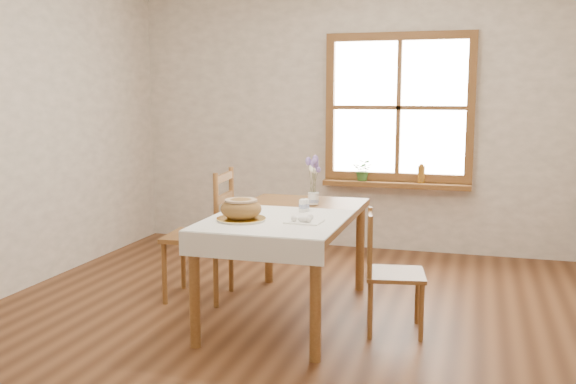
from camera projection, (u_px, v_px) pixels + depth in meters
name	position (u px, v px, depth m)	size (l,w,h in m)	color
ground	(275.00, 329.00, 4.37)	(5.00, 5.00, 0.00)	brown
room_walls	(275.00, 75.00, 4.11)	(4.60, 5.10, 2.65)	white
window	(399.00, 108.00, 6.35)	(1.46, 0.08, 1.46)	brown
window_sill	(396.00, 184.00, 6.40)	(1.46, 0.20, 0.05)	brown
dining_table	(288.00, 225.00, 4.55)	(0.90, 1.60, 0.75)	brown
table_linen	(275.00, 220.00, 4.25)	(0.91, 0.99, 0.01)	white
chair_left	(198.00, 234.00, 4.97)	(0.47, 0.50, 1.01)	brown
chair_right	(395.00, 272.00, 4.27)	(0.38, 0.40, 0.82)	brown
bread_plate	(241.00, 219.00, 4.21)	(0.31, 0.31, 0.02)	white
bread_loaf	(241.00, 207.00, 4.20)	(0.27, 0.27, 0.15)	olive
egg_napkin	(304.00, 221.00, 4.16)	(0.23, 0.19, 0.01)	white
eggs	(304.00, 218.00, 4.15)	(0.18, 0.16, 0.04)	white
salt_shaker	(303.00, 205.00, 4.51)	(0.05, 0.05, 0.10)	white
pepper_shaker	(306.00, 205.00, 4.54)	(0.05, 0.05, 0.10)	white
flower_vase	(313.00, 200.00, 4.84)	(0.08, 0.08, 0.09)	white
lavender_bouquet	(313.00, 176.00, 4.81)	(0.14, 0.14, 0.27)	#775CA3
potted_plant	(363.00, 172.00, 6.47)	(0.19, 0.22, 0.17)	#366A2A
amber_bottle	(421.00, 173.00, 6.31)	(0.07, 0.07, 0.19)	#97601B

